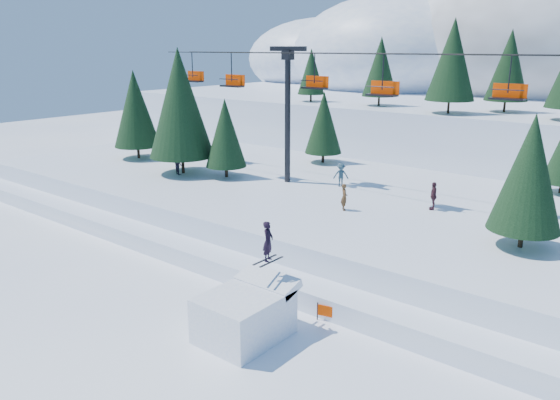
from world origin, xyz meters
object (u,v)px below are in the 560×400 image
Objects in this scene: jump_kicker at (246,313)px; chairlift at (402,101)px; banner_near at (345,315)px; banner_far at (496,345)px.

chairlift is (-1.07, 16.53, 8.13)m from jump_kicker.
banner_near is at bearing 50.69° from jump_kicker.
banner_near is at bearing -72.50° from chairlift.
jump_kicker is 1.86× the size of banner_far.
banner_far is (6.42, 1.72, 0.00)m from banner_near.
chairlift is 16.10m from banner_near.
banner_far is at bearing -46.80° from chairlift.
banner_far is (9.41, 5.37, -0.65)m from jump_kicker.
jump_kicker is 4.77m from banner_near.
jump_kicker is at bearing -86.31° from chairlift.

